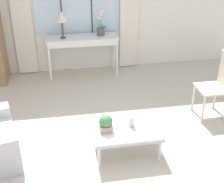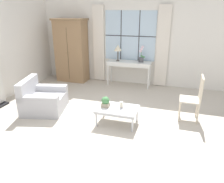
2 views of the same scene
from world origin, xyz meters
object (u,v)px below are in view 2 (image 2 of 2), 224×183
object	(u,v)px
potted_plant_small	(105,102)
table_lamp	(118,48)
armoire	(72,50)
side_chair_wooden	(195,96)
armchair_upholstered	(43,100)
pillar_candle	(121,105)
console_table	(129,64)
potted_orchid	(141,56)
coffee_table	(117,110)

from	to	relation	value
potted_plant_small	table_lamp	bearing A→B (deg)	99.73
armoire	side_chair_wooden	world-z (taller)	armoire
armchair_upholstered	side_chair_wooden	xyz separation A→B (m)	(3.53, 0.56, 0.33)
armchair_upholstered	potted_plant_small	size ratio (longest dim) A/B	5.12
table_lamp	side_chair_wooden	distance (m)	3.05
potted_plant_small	armoire	bearing A→B (deg)	129.06
armoire	pillar_candle	size ratio (longest dim) A/B	13.68
armoire	console_table	world-z (taller)	armoire
side_chair_wooden	pillar_candle	world-z (taller)	side_chair_wooden
console_table	potted_plant_small	world-z (taller)	console_table
potted_orchid	pillar_candle	bearing A→B (deg)	-89.04
coffee_table	pillar_candle	size ratio (longest dim) A/B	5.82
console_table	armchair_upholstered	world-z (taller)	armchair_upholstered
console_table	table_lamp	world-z (taller)	table_lamp
armchair_upholstered	coffee_table	world-z (taller)	armchair_upholstered
table_lamp	side_chair_wooden	xyz separation A→B (m)	(2.30, -1.90, -0.62)
potted_orchid	pillar_candle	size ratio (longest dim) A/B	3.40
potted_orchid	table_lamp	bearing A→B (deg)	-174.50
table_lamp	potted_plant_small	bearing A→B (deg)	-80.27
side_chair_wooden	coffee_table	bearing A→B (deg)	-157.49
coffee_table	pillar_candle	distance (m)	0.14
armoire	table_lamp	size ratio (longest dim) A/B	4.01
table_lamp	armchair_upholstered	distance (m)	2.90
console_table	armchair_upholstered	size ratio (longest dim) A/B	1.19
armoire	side_chair_wooden	distance (m)	4.40
side_chair_wooden	coffee_table	size ratio (longest dim) A/B	1.16
console_table	side_chair_wooden	distance (m)	2.73
potted_orchid	armchair_upholstered	distance (m)	3.29
potted_orchid	armchair_upholstered	world-z (taller)	potted_orchid
armchair_upholstered	coffee_table	distance (m)	1.94
table_lamp	side_chair_wooden	bearing A→B (deg)	-39.49
console_table	table_lamp	size ratio (longest dim) A/B	2.70
console_table	armchair_upholstered	bearing A→B (deg)	-122.65
side_chair_wooden	coffee_table	distance (m)	1.75
table_lamp	pillar_candle	size ratio (longest dim) A/B	3.41
table_lamp	potted_plant_small	world-z (taller)	table_lamp
pillar_candle	potted_orchid	bearing A→B (deg)	90.96
potted_orchid	armchair_upholstered	size ratio (longest dim) A/B	0.44
pillar_candle	armoire	bearing A→B (deg)	133.89
armoire	table_lamp	distance (m)	1.65
potted_orchid	side_chair_wooden	distance (m)	2.54
side_chair_wooden	potted_orchid	bearing A→B (deg)	128.39
coffee_table	potted_plant_small	distance (m)	0.31
armoire	console_table	bearing A→B (deg)	0.97
potted_orchid	potted_plant_small	world-z (taller)	potted_orchid
coffee_table	potted_orchid	bearing A→B (deg)	89.25
console_table	table_lamp	xyz separation A→B (m)	(-0.37, -0.03, 0.50)
armoire	table_lamp	xyz separation A→B (m)	(1.64, -0.00, 0.16)
armoire	potted_orchid	bearing A→B (deg)	1.72
table_lamp	potted_orchid	xyz separation A→B (m)	(0.74, 0.07, -0.22)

